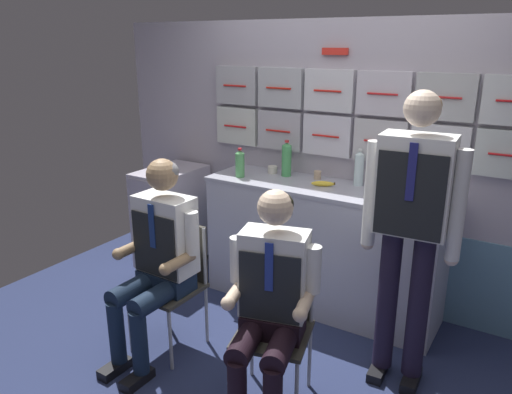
% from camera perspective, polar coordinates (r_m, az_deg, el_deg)
% --- Properties ---
extents(ground, '(4.80, 4.80, 0.04)m').
position_cam_1_polar(ground, '(3.25, -1.23, -20.65)').
color(ground, navy).
extents(galley_bulkhead, '(4.20, 0.14, 2.15)m').
position_cam_1_polar(galley_bulkhead, '(3.87, 10.01, 3.88)').
color(galley_bulkhead, '#AFA7B6').
rests_on(galley_bulkhead, ground).
extents(galley_counter, '(1.82, 0.53, 0.97)m').
position_cam_1_polar(galley_counter, '(3.82, 7.59, -5.73)').
color(galley_counter, '#B5B7C8').
rests_on(galley_counter, ground).
extents(service_trolley, '(0.40, 0.65, 0.92)m').
position_cam_1_polar(service_trolley, '(4.47, -9.71, -2.19)').
color(service_trolley, black).
rests_on(service_trolley, ground).
extents(folding_chair_left, '(0.41, 0.41, 0.84)m').
position_cam_1_polar(folding_chair_left, '(3.37, -9.22, -8.53)').
color(folding_chair_left, '#A8AAAF').
rests_on(folding_chair_left, ground).
extents(crew_member_left, '(0.52, 0.64, 1.31)m').
position_cam_1_polar(crew_member_left, '(3.18, -11.29, -6.18)').
color(crew_member_left, black).
rests_on(crew_member_left, ground).
extents(folding_chair_right, '(0.49, 0.49, 0.84)m').
position_cam_1_polar(folding_chair_right, '(2.88, 2.49, -13.19)').
color(folding_chair_right, '#A8AAAF').
rests_on(folding_chair_right, ground).
extents(crew_member_right, '(0.52, 0.67, 1.27)m').
position_cam_1_polar(crew_member_right, '(2.65, 1.65, -11.54)').
color(crew_member_right, black).
rests_on(crew_member_right, ground).
extents(crew_member_standing, '(0.55, 0.28, 1.75)m').
position_cam_1_polar(crew_member_standing, '(2.88, 17.53, -2.11)').
color(crew_member_standing, black).
rests_on(crew_member_standing, ground).
extents(water_bottle_tall, '(0.08, 0.08, 0.29)m').
position_cam_1_polar(water_bottle_tall, '(3.88, 3.55, 4.39)').
color(water_bottle_tall, '#47A058').
rests_on(water_bottle_tall, galley_counter).
extents(water_bottle_blue_cap, '(0.07, 0.07, 0.27)m').
position_cam_1_polar(water_bottle_blue_cap, '(3.70, 11.84, 3.29)').
color(water_bottle_blue_cap, silver).
rests_on(water_bottle_blue_cap, galley_counter).
extents(water_bottle_clear, '(0.07, 0.07, 0.23)m').
position_cam_1_polar(water_bottle_clear, '(3.85, -1.87, 3.90)').
color(water_bottle_clear, '#52A15B').
rests_on(water_bottle_clear, galley_counter).
extents(water_bottle_short, '(0.08, 0.08, 0.26)m').
position_cam_1_polar(water_bottle_short, '(3.28, 19.01, 0.77)').
color(water_bottle_short, silver).
rests_on(water_bottle_short, galley_counter).
extents(espresso_cup_small, '(0.06, 0.06, 0.09)m').
position_cam_1_polar(espresso_cup_small, '(3.50, 19.73, 0.36)').
color(espresso_cup_small, tan).
rests_on(espresso_cup_small, galley_counter).
extents(coffee_cup_white, '(0.06, 0.06, 0.06)m').
position_cam_1_polar(coffee_cup_white, '(3.84, 7.13, 2.57)').
color(coffee_cup_white, tan).
rests_on(coffee_cup_white, galley_counter).
extents(coffee_cup_spare, '(0.08, 0.08, 0.06)m').
position_cam_1_polar(coffee_cup_spare, '(3.98, 1.92, 3.21)').
color(coffee_cup_spare, beige).
rests_on(coffee_cup_spare, galley_counter).
extents(snack_banana, '(0.17, 0.10, 0.04)m').
position_cam_1_polar(snack_banana, '(3.65, 7.75, 1.54)').
color(snack_banana, yellow).
rests_on(snack_banana, galley_counter).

